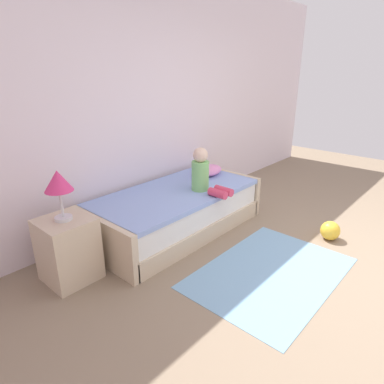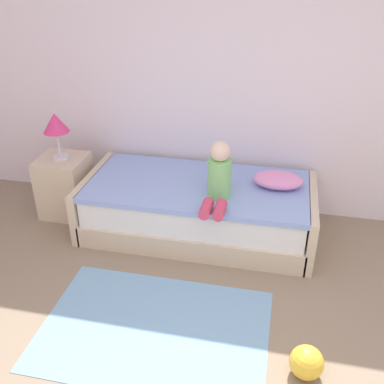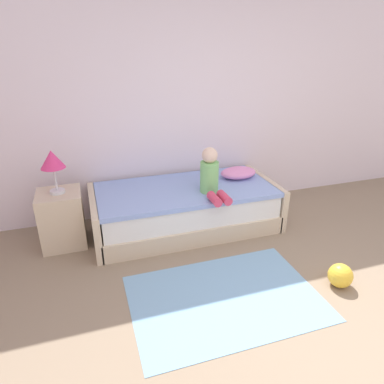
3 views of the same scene
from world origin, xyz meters
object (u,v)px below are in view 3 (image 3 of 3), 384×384
child_figure (211,175)px  toy_ball (340,276)px  bed (185,208)px  nightstand (62,219)px  pillow (238,173)px  table_lamp (52,161)px

child_figure → toy_ball: (0.77, -1.24, -0.60)m
bed → nightstand: nightstand is taller
toy_ball → pillow: bearing=100.4°
table_lamp → toy_ball: size_ratio=2.08×
pillow → toy_ball: (0.29, -1.57, -0.46)m
bed → toy_ball: (0.99, -1.47, -0.14)m
nightstand → pillow: 2.07m
pillow → toy_ball: bearing=-79.6°
table_lamp → pillow: (2.05, 0.05, -0.37)m
table_lamp → pillow: size_ratio=1.02×
toy_ball → child_figure: bearing=121.9°
nightstand → child_figure: size_ratio=1.18×
bed → pillow: 0.78m
table_lamp → pillow: 2.09m
table_lamp → toy_ball: (2.34, -1.51, -0.83)m
pillow → toy_ball: size_ratio=2.04×
nightstand → table_lamp: 0.64m
nightstand → toy_ball: (2.34, -1.51, -0.19)m
nightstand → child_figure: child_figure is taller
bed → nightstand: 1.35m
child_figure → pillow: bearing=34.2°
bed → table_lamp: 1.52m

